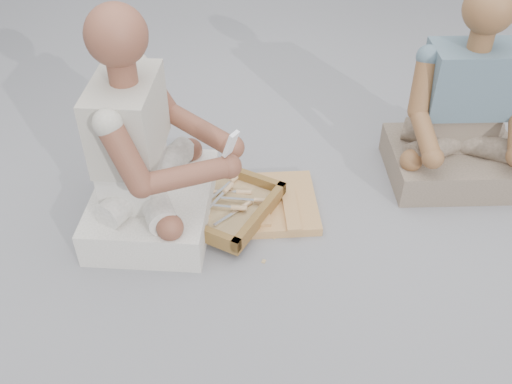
% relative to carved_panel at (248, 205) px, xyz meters
% --- Properties ---
extents(ground, '(60.00, 60.00, 0.00)m').
position_rel_carved_panel_xyz_m(ground, '(0.14, -0.34, -0.02)').
color(ground, gray).
rests_on(ground, ground).
extents(carved_panel, '(0.73, 0.60, 0.04)m').
position_rel_carved_panel_xyz_m(carved_panel, '(0.00, 0.00, 0.00)').
color(carved_panel, '#AF7544').
rests_on(carved_panel, ground).
extents(tool_tray, '(0.65, 0.57, 0.07)m').
position_rel_carved_panel_xyz_m(tool_tray, '(-0.17, -0.06, 0.05)').
color(tool_tray, brown).
rests_on(tool_tray, carved_panel).
extents(chisel_0, '(0.14, 0.19, 0.02)m').
position_rel_carved_panel_xyz_m(chisel_0, '(-0.21, -0.15, 0.06)').
color(chisel_0, silver).
rests_on(chisel_0, tool_tray).
extents(chisel_1, '(0.10, 0.21, 0.02)m').
position_rel_carved_panel_xyz_m(chisel_1, '(-0.10, 0.09, 0.06)').
color(chisel_1, silver).
rests_on(chisel_1, tool_tray).
extents(chisel_2, '(0.14, 0.19, 0.02)m').
position_rel_carved_panel_xyz_m(chisel_2, '(-0.24, -0.07, 0.05)').
color(chisel_2, silver).
rests_on(chisel_2, tool_tray).
extents(chisel_3, '(0.21, 0.10, 0.02)m').
position_rel_carved_panel_xyz_m(chisel_3, '(-0.18, -0.17, 0.06)').
color(chisel_3, silver).
rests_on(chisel_3, tool_tray).
extents(chisel_4, '(0.22, 0.04, 0.02)m').
position_rel_carved_panel_xyz_m(chisel_4, '(-0.03, -0.11, 0.07)').
color(chisel_4, silver).
rests_on(chisel_4, tool_tray).
extents(chisel_5, '(0.07, 0.22, 0.02)m').
position_rel_carved_panel_xyz_m(chisel_5, '(-0.10, -0.00, 0.07)').
color(chisel_5, silver).
rests_on(chisel_5, tool_tray).
extents(chisel_6, '(0.22, 0.05, 0.02)m').
position_rel_carved_panel_xyz_m(chisel_6, '(0.05, -0.04, 0.07)').
color(chisel_6, silver).
rests_on(chisel_6, tool_tray).
extents(chisel_7, '(0.13, 0.20, 0.02)m').
position_rel_carved_panel_xyz_m(chisel_7, '(-0.00, -0.09, 0.06)').
color(chisel_7, silver).
rests_on(chisel_7, tool_tray).
extents(chisel_8, '(0.22, 0.06, 0.02)m').
position_rel_carved_panel_xyz_m(chisel_8, '(-0.05, 0.02, 0.05)').
color(chisel_8, silver).
rests_on(chisel_8, tool_tray).
extents(chisel_9, '(0.21, 0.08, 0.02)m').
position_rel_carved_panel_xyz_m(chisel_9, '(-0.20, -0.02, 0.05)').
color(chisel_9, silver).
rests_on(chisel_9, tool_tray).
extents(wood_chip_0, '(0.02, 0.02, 0.00)m').
position_rel_carved_panel_xyz_m(wood_chip_0, '(0.15, -0.31, -0.02)').
color(wood_chip_0, tan).
rests_on(wood_chip_0, ground).
extents(wood_chip_1, '(0.02, 0.02, 0.00)m').
position_rel_carved_panel_xyz_m(wood_chip_1, '(-0.37, 0.28, -0.02)').
color(wood_chip_1, tan).
rests_on(wood_chip_1, ground).
extents(wood_chip_2, '(0.02, 0.02, 0.00)m').
position_rel_carved_panel_xyz_m(wood_chip_2, '(-0.33, 0.17, -0.02)').
color(wood_chip_2, tan).
rests_on(wood_chip_2, ground).
extents(wood_chip_3, '(0.02, 0.02, 0.00)m').
position_rel_carved_panel_xyz_m(wood_chip_3, '(0.16, -0.16, -0.02)').
color(wood_chip_3, tan).
rests_on(wood_chip_3, ground).
extents(wood_chip_4, '(0.02, 0.02, 0.00)m').
position_rel_carved_panel_xyz_m(wood_chip_4, '(-0.12, 0.09, -0.02)').
color(wood_chip_4, tan).
rests_on(wood_chip_4, ground).
extents(wood_chip_5, '(0.02, 0.02, 0.00)m').
position_rel_carved_panel_xyz_m(wood_chip_5, '(-0.46, 0.02, -0.02)').
color(wood_chip_5, tan).
rests_on(wood_chip_5, ground).
extents(wood_chip_6, '(0.02, 0.02, 0.00)m').
position_rel_carved_panel_xyz_m(wood_chip_6, '(-0.18, 0.27, -0.02)').
color(wood_chip_6, tan).
rests_on(wood_chip_6, ground).
extents(wood_chip_7, '(0.02, 0.02, 0.00)m').
position_rel_carved_panel_xyz_m(wood_chip_7, '(0.08, 0.02, -0.02)').
color(wood_chip_7, tan).
rests_on(wood_chip_7, ground).
extents(wood_chip_8, '(0.02, 0.02, 0.00)m').
position_rel_carved_panel_xyz_m(wood_chip_8, '(-0.20, 0.15, -0.02)').
color(wood_chip_8, tan).
rests_on(wood_chip_8, ground).
extents(wood_chip_9, '(0.02, 0.02, 0.00)m').
position_rel_carved_panel_xyz_m(wood_chip_9, '(-0.17, 0.07, -0.02)').
color(wood_chip_9, tan).
rests_on(wood_chip_9, ground).
extents(wood_chip_10, '(0.02, 0.02, 0.00)m').
position_rel_carved_panel_xyz_m(wood_chip_10, '(0.04, 0.13, -0.02)').
color(wood_chip_10, tan).
rests_on(wood_chip_10, ground).
extents(wood_chip_11, '(0.02, 0.02, 0.00)m').
position_rel_carved_panel_xyz_m(wood_chip_11, '(-0.01, -0.15, -0.02)').
color(wood_chip_11, tan).
rests_on(wood_chip_11, ground).
extents(craftsman, '(0.72, 0.72, 1.00)m').
position_rel_carved_panel_xyz_m(craftsman, '(-0.39, -0.17, 0.32)').
color(craftsman, silver).
rests_on(craftsman, ground).
extents(companion, '(0.72, 0.63, 0.95)m').
position_rel_carved_panel_xyz_m(companion, '(0.90, 0.50, 0.29)').
color(companion, gray).
rests_on(companion, ground).
extents(mobile_phone, '(0.07, 0.07, 0.12)m').
position_rel_carved_panel_xyz_m(mobile_phone, '(-0.02, -0.17, 0.45)').
color(mobile_phone, white).
rests_on(mobile_phone, craftsman).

